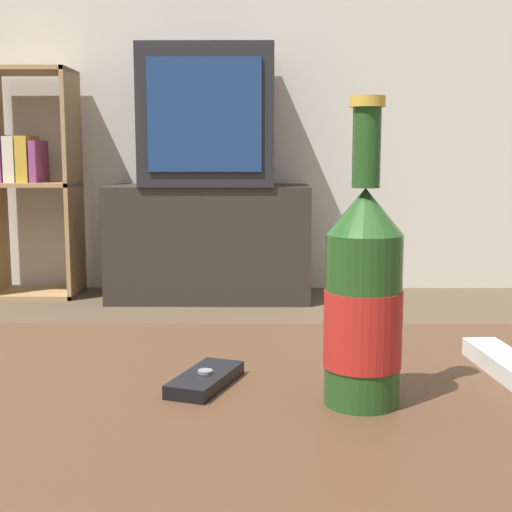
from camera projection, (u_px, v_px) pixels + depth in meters
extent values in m
cube|color=beige|center=(257.00, 27.00, 3.50)|extent=(8.00, 0.05, 2.60)
cube|color=#422B1C|center=(239.00, 448.00, 0.63)|extent=(1.29, 0.76, 0.04)
cube|color=#28231E|center=(209.00, 242.00, 3.37)|extent=(0.94, 0.42, 0.54)
cube|color=black|center=(208.00, 117.00, 3.29)|extent=(0.60, 0.44, 0.62)
cube|color=navy|center=(204.00, 115.00, 3.06)|extent=(0.49, 0.01, 0.49)
cube|color=#99754C|center=(74.00, 184.00, 3.40)|extent=(0.02, 0.30, 1.08)
cube|color=#99754C|center=(38.00, 293.00, 3.48)|extent=(0.40, 0.30, 0.02)
cube|color=#99754C|center=(34.00, 184.00, 3.40)|extent=(0.40, 0.30, 0.02)
cube|color=#99754C|center=(29.00, 71.00, 3.33)|extent=(0.40, 0.30, 0.02)
cube|color=#7F3875|center=(2.00, 159.00, 3.39)|extent=(0.05, 0.21, 0.22)
cube|color=beige|center=(15.00, 159.00, 3.39)|extent=(0.05, 0.21, 0.22)
cube|color=#B7932D|center=(28.00, 159.00, 3.39)|extent=(0.05, 0.21, 0.22)
cube|color=#7F3875|center=(39.00, 162.00, 3.39)|extent=(0.03, 0.21, 0.19)
cylinder|color=#1E4219|center=(363.00, 320.00, 0.68)|extent=(0.07, 0.07, 0.16)
cylinder|color=maroon|center=(363.00, 329.00, 0.68)|extent=(0.07, 0.07, 0.07)
cone|color=#1E4219|center=(365.00, 211.00, 0.66)|extent=(0.07, 0.07, 0.04)
cylinder|color=#1E4219|center=(367.00, 148.00, 0.65)|extent=(0.03, 0.03, 0.07)
cylinder|color=#B79333|center=(368.00, 102.00, 0.65)|extent=(0.03, 0.03, 0.01)
cube|color=black|center=(205.00, 379.00, 0.74)|extent=(0.08, 0.12, 0.01)
cylinder|color=slate|center=(205.00, 371.00, 0.74)|extent=(0.02, 0.02, 0.00)
cube|color=beige|center=(511.00, 368.00, 0.77)|extent=(0.05, 0.18, 0.02)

